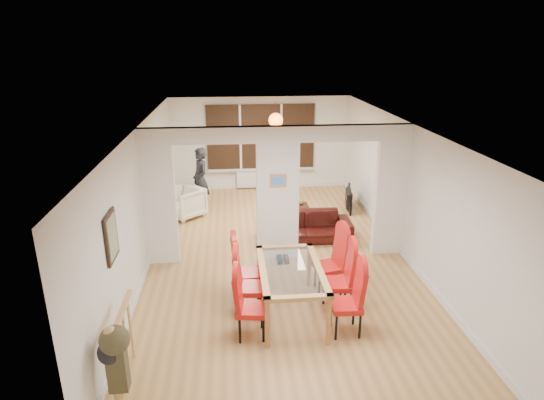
{
  "coord_description": "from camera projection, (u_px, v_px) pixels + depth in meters",
  "views": [
    {
      "loc": [
        -0.87,
        -8.07,
        4.05
      ],
      "look_at": [
        -0.05,
        0.6,
        0.98
      ],
      "focal_mm": 30.0,
      "sensor_mm": 36.0,
      "label": 1
    }
  ],
  "objects": [
    {
      "name": "dining_chair_rc",
      "position": [
        329.0,
        262.0,
        7.56
      ],
      "size": [
        0.54,
        0.54,
        1.12
      ],
      "primitive_type": null,
      "rotation": [
        0.0,
        0.0,
        0.24
      ],
      "color": "red",
      "rests_on": "floor"
    },
    {
      "name": "bay_window_blinds",
      "position": [
        261.0,
        137.0,
        12.67
      ],
      "size": [
        3.0,
        0.08,
        1.8
      ],
      "primitive_type": "cube",
      "color": "black",
      "rests_on": "room_walls"
    },
    {
      "name": "floor",
      "position": [
        277.0,
        256.0,
        9.0
      ],
      "size": [
        5.0,
        9.0,
        0.01
      ],
      "primitive_type": "cube",
      "color": "#B58349",
      "rests_on": "ground"
    },
    {
      "name": "coffee_table",
      "position": [
        290.0,
        209.0,
        11.2
      ],
      "size": [
        1.01,
        0.71,
        0.21
      ],
      "primitive_type": null,
      "rotation": [
        0.0,
        0.0,
        0.3
      ],
      "color": "#331E11",
      "rests_on": "floor"
    },
    {
      "name": "pendant_light",
      "position": [
        276.0,
        120.0,
        11.41
      ],
      "size": [
        0.36,
        0.36,
        0.36
      ],
      "primitive_type": "sphere",
      "color": "orange",
      "rests_on": "room_walls"
    },
    {
      "name": "dining_chair_rb",
      "position": [
        338.0,
        279.0,
        7.06
      ],
      "size": [
        0.45,
        0.45,
        1.09
      ],
      "primitive_type": null,
      "rotation": [
        0.0,
        0.0,
        -0.04
      ],
      "color": "red",
      "rests_on": "floor"
    },
    {
      "name": "person",
      "position": [
        201.0,
        180.0,
        11.16
      ],
      "size": [
        0.69,
        0.59,
        1.61
      ],
      "primitive_type": "imported",
      "rotation": [
        0.0,
        0.0,
        -1.16
      ],
      "color": "black",
      "rests_on": "floor"
    },
    {
      "name": "armchair",
      "position": [
        185.0,
        202.0,
        10.92
      ],
      "size": [
        1.11,
        1.12,
        0.73
      ],
      "primitive_type": "imported",
      "rotation": [
        0.0,
        0.0,
        -0.85
      ],
      "color": "beige",
      "rests_on": "floor"
    },
    {
      "name": "sofa",
      "position": [
        305.0,
        226.0,
        9.72
      ],
      "size": [
        2.0,
        0.84,
        0.58
      ],
      "primitive_type": "imported",
      "rotation": [
        0.0,
        0.0,
        -0.03
      ],
      "color": "black",
      "rests_on": "floor"
    },
    {
      "name": "shoes",
      "position": [
        283.0,
        260.0,
        8.76
      ],
      "size": [
        0.23,
        0.24,
        0.09
      ],
      "primitive_type": null,
      "color": "black",
      "rests_on": "floor"
    },
    {
      "name": "radiator",
      "position": [
        261.0,
        178.0,
        13.03
      ],
      "size": [
        1.4,
        0.08,
        0.5
      ],
      "primitive_type": "cube",
      "color": "white",
      "rests_on": "floor"
    },
    {
      "name": "television",
      "position": [
        346.0,
        199.0,
        11.44
      ],
      "size": [
        0.97,
        0.31,
        0.56
      ],
      "primitive_type": "imported",
      "rotation": [
        0.0,
        0.0,
        1.38
      ],
      "color": "black",
      "rests_on": "floor"
    },
    {
      "name": "bottle",
      "position": [
        291.0,
        199.0,
        11.19
      ],
      "size": [
        0.07,
        0.07,
        0.27
      ],
      "primitive_type": "cylinder",
      "color": "#143F19",
      "rests_on": "coffee_table"
    },
    {
      "name": "room_walls",
      "position": [
        278.0,
        194.0,
        8.57
      ],
      "size": [
        5.0,
        9.0,
        2.6
      ],
      "primitive_type": null,
      "color": "silver",
      "rests_on": "floor"
    },
    {
      "name": "dining_chair_lc",
      "position": [
        247.0,
        269.0,
        7.39
      ],
      "size": [
        0.46,
        0.46,
        1.05
      ],
      "primitive_type": null,
      "rotation": [
        0.0,
        0.0,
        0.09
      ],
      "color": "red",
      "rests_on": "floor"
    },
    {
      "name": "divider_wall",
      "position": [
        278.0,
        194.0,
        8.57
      ],
      "size": [
        5.0,
        0.18,
        2.6
      ],
      "primitive_type": "cube",
      "color": "white",
      "rests_on": "floor"
    },
    {
      "name": "stair_newel",
      "position": [
        124.0,
        340.0,
        5.62
      ],
      "size": [
        0.4,
        1.2,
        1.1
      ],
      "primitive_type": null,
      "color": "tan",
      "rests_on": "floor"
    },
    {
      "name": "bowl",
      "position": [
        299.0,
        204.0,
        11.23
      ],
      "size": [
        0.2,
        0.2,
        0.05
      ],
      "primitive_type": "imported",
      "color": "#331E11",
      "rests_on": "coffee_table"
    },
    {
      "name": "dining_chair_la",
      "position": [
        251.0,
        304.0,
        6.43
      ],
      "size": [
        0.46,
        0.46,
        1.03
      ],
      "primitive_type": null,
      "rotation": [
        0.0,
        0.0,
        -0.13
      ],
      "color": "red",
      "rests_on": "floor"
    },
    {
      "name": "dining_chair_ra",
      "position": [
        346.0,
        300.0,
        6.51
      ],
      "size": [
        0.44,
        0.44,
        1.06
      ],
      "primitive_type": null,
      "rotation": [
        0.0,
        0.0,
        -0.04
      ],
      "color": "red",
      "rests_on": "floor"
    },
    {
      "name": "dining_table",
      "position": [
        291.0,
        291.0,
        7.0
      ],
      "size": [
        0.95,
        1.7,
        0.8
      ],
      "primitive_type": null,
      "color": "#B07C41",
      "rests_on": "floor"
    },
    {
      "name": "pillar_photo",
      "position": [
        278.0,
        181.0,
        8.38
      ],
      "size": [
        0.3,
        0.03,
        0.25
      ],
      "primitive_type": "cube",
      "color": "#4C8CD8",
      "rests_on": "divider_wall"
    },
    {
      "name": "wall_poster",
      "position": [
        111.0,
        237.0,
        6.0
      ],
      "size": [
        0.04,
        0.52,
        0.67
      ],
      "primitive_type": "cube",
      "color": "gray",
      "rests_on": "room_walls"
    },
    {
      "name": "dining_chair_lb",
      "position": [
        250.0,
        283.0,
        6.97
      ],
      "size": [
        0.46,
        0.46,
        1.05
      ],
      "primitive_type": null,
      "rotation": [
        0.0,
        0.0,
        -0.1
      ],
      "color": "red",
      "rests_on": "floor"
    }
  ]
}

